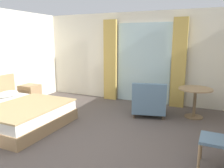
% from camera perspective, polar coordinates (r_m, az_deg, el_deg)
% --- Properties ---
extents(ground, '(6.50, 6.81, 0.10)m').
position_cam_1_polar(ground, '(3.93, -7.41, -16.42)').
color(ground, '#564C47').
extents(wall_back, '(6.10, 0.12, 2.54)m').
position_cam_1_polar(wall_back, '(6.39, 7.04, 6.79)').
color(wall_back, silver).
rests_on(wall_back, ground).
extents(balcony_glass_door, '(1.52, 0.02, 2.23)m').
position_cam_1_polar(balcony_glass_door, '(6.29, 8.10, 5.29)').
color(balcony_glass_door, silver).
rests_on(balcony_glass_door, ground).
extents(curtain_panel_left, '(0.39, 0.10, 2.34)m').
position_cam_1_polar(curtain_panel_left, '(6.52, -0.47, 6.08)').
color(curtain_panel_left, tan).
rests_on(curtain_panel_left, ground).
extents(curtain_panel_right, '(0.37, 0.10, 2.34)m').
position_cam_1_polar(curtain_panel_right, '(6.00, 16.92, 5.12)').
color(curtain_panel_right, tan).
rests_on(curtain_panel_right, ground).
extents(bed, '(2.02, 1.79, 0.92)m').
position_cam_1_polar(bed, '(5.14, -24.23, -6.90)').
color(bed, tan).
rests_on(bed, ground).
extents(nightstand, '(0.50, 0.44, 0.54)m').
position_cam_1_polar(nightstand, '(6.60, -20.53, -2.51)').
color(nightstand, tan).
rests_on(nightstand, ground).
extents(armchair_by_window, '(0.90, 0.85, 0.82)m').
position_cam_1_polar(armchair_by_window, '(5.28, 9.54, -4.58)').
color(armchair_by_window, slate).
rests_on(armchair_by_window, ground).
extents(round_cafe_table, '(0.75, 0.75, 0.69)m').
position_cam_1_polar(round_cafe_table, '(5.39, 20.74, -2.84)').
color(round_cafe_table, tan).
rests_on(round_cafe_table, ground).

